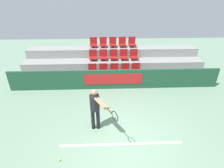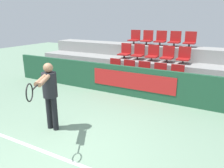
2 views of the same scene
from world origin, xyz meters
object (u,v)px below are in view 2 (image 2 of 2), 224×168
object	(u,v)px
stadium_chair_0	(114,68)
stadium_chair_1	(128,70)
stadium_chair_7	(152,54)
stadium_chair_11	(147,39)
stadium_chair_14	(190,40)
stadium_chair_2	(143,71)
stadium_chair_4	(176,75)
stadium_chair_13	(175,40)
stadium_chair_8	(168,55)
stadium_chair_12	(161,39)
stadium_chair_3	(159,73)
tennis_player	(49,90)
stadium_chair_6	(138,53)
stadium_chair_10	(135,38)
stadium_chair_9	(184,56)
stadium_chair_5	(125,52)

from	to	relation	value
stadium_chair_0	stadium_chair_1	size ratio (longest dim) A/B	1.00
stadium_chair_7	stadium_chair_11	xyz separation A→B (m)	(-0.59, 0.96, 0.49)
stadium_chair_0	stadium_chair_1	xyz separation A→B (m)	(0.59, 0.00, 0.00)
stadium_chair_14	stadium_chair_2	bearing A→B (deg)	-121.39
stadium_chair_4	stadium_chair_13	distance (m)	2.24
stadium_chair_8	stadium_chair_12	size ratio (longest dim) A/B	1.00
stadium_chair_0	stadium_chair_7	xyz separation A→B (m)	(1.18, 0.96, 0.49)
stadium_chair_12	stadium_chair_13	distance (m)	0.59
stadium_chair_3	tennis_player	world-z (taller)	tennis_player
stadium_chair_0	stadium_chair_8	xyz separation A→B (m)	(1.76, 0.96, 0.49)
stadium_chair_11	stadium_chair_12	world-z (taller)	same
stadium_chair_6	stadium_chair_12	size ratio (longest dim) A/B	1.00
stadium_chair_1	stadium_chair_6	size ratio (longest dim) A/B	1.00
tennis_player	stadium_chair_6	bearing A→B (deg)	57.29
stadium_chair_8	stadium_chair_10	xyz separation A→B (m)	(-1.76, 0.96, 0.49)
stadium_chair_1	stadium_chair_12	world-z (taller)	stadium_chair_12
stadium_chair_4	stadium_chair_8	xyz separation A→B (m)	(-0.59, 0.96, 0.49)
stadium_chair_7	stadium_chair_13	distance (m)	1.23
stadium_chair_10	stadium_chair_13	world-z (taller)	same
stadium_chair_13	stadium_chair_0	bearing A→B (deg)	-132.47
stadium_chair_13	tennis_player	bearing A→B (deg)	-104.00
stadium_chair_9	stadium_chair_14	bearing A→B (deg)	90.00
stadium_chair_10	stadium_chair_11	distance (m)	0.59
stadium_chair_5	stadium_chair_4	bearing A→B (deg)	-22.28
stadium_chair_10	stadium_chair_4	bearing A→B (deg)	-39.33
stadium_chair_12	stadium_chair_9	bearing A→B (deg)	-39.33
stadium_chair_0	stadium_chair_14	bearing A→B (deg)	39.33
stadium_chair_14	stadium_chair_1	bearing A→B (deg)	-132.47
stadium_chair_11	stadium_chair_6	bearing A→B (deg)	-90.00
tennis_player	stadium_chair_9	bearing A→B (deg)	37.19
stadium_chair_3	stadium_chair_13	size ratio (longest dim) A/B	1.00
stadium_chair_2	stadium_chair_4	world-z (taller)	same
stadium_chair_2	stadium_chair_4	size ratio (longest dim) A/B	1.00
stadium_chair_1	stadium_chair_3	world-z (taller)	same
stadium_chair_9	tennis_player	bearing A→B (deg)	-113.02
stadium_chair_13	stadium_chair_6	bearing A→B (deg)	-140.67
stadium_chair_7	stadium_chair_12	size ratio (longest dim) A/B	1.00
stadium_chair_6	stadium_chair_2	bearing A→B (deg)	-58.61
stadium_chair_7	stadium_chair_13	world-z (taller)	stadium_chair_13
stadium_chair_10	stadium_chair_3	bearing A→B (deg)	-47.53
stadium_chair_9	stadium_chair_8	bearing A→B (deg)	180.00
stadium_chair_6	tennis_player	world-z (taller)	tennis_player
stadium_chair_3	stadium_chair_13	xyz separation A→B (m)	(0.00, 1.93, 0.97)
stadium_chair_1	stadium_chair_2	xyz separation A→B (m)	(0.59, 0.00, 0.00)
stadium_chair_6	stadium_chair_7	distance (m)	0.59
stadium_chair_9	stadium_chair_13	world-z (taller)	stadium_chair_13
stadium_chair_1	stadium_chair_13	distance (m)	2.46
stadium_chair_8	stadium_chair_10	distance (m)	2.07
stadium_chair_5	tennis_player	bearing A→B (deg)	-85.79
stadium_chair_5	stadium_chair_13	size ratio (longest dim) A/B	1.00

